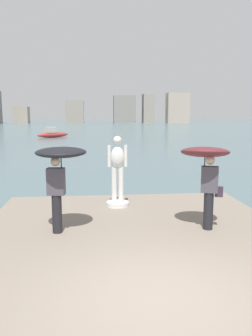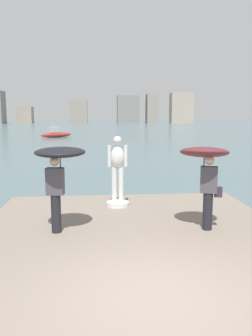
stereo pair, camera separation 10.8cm
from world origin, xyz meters
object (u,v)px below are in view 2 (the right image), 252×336
object	(u,v)px
boat_far	(56,134)
statue_white_figure	(118,176)
onlooker_left	(59,164)
onlooker_right	(206,163)

from	to	relation	value
boat_far	statue_white_figure	bearing A→B (deg)	-80.72
statue_white_figure	onlooker_left	size ratio (longest dim) A/B	1.05
onlooker_right	boat_far	bearing A→B (deg)	101.36
statue_white_figure	onlooker_right	size ratio (longest dim) A/B	1.03
statue_white_figure	boat_far	world-z (taller)	statue_white_figure
onlooker_left	boat_far	xyz separation A→B (m)	(-4.83, 40.43, -1.49)
onlooker_right	onlooker_left	bearing A→B (deg)	178.94
onlooker_left	boat_far	world-z (taller)	onlooker_left
onlooker_left	onlooker_right	world-z (taller)	onlooker_right
onlooker_left	onlooker_right	xyz separation A→B (m)	(3.31, -0.06, -0.01)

